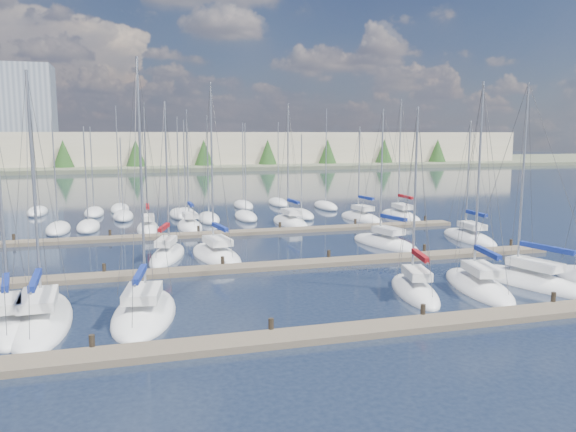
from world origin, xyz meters
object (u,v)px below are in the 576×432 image
object	(u,v)px
sailboat_a	(9,324)
sailboat_b	(41,319)
sailboat_p	(290,222)
sailboat_r	(401,216)
sailboat_e	(478,286)
sailboat_q	(361,218)
sailboat_f	(527,281)
sailboat_o	(190,226)
sailboat_c	(144,313)
sailboat_d	(415,291)
sailboat_n	(148,228)
sailboat_l	(385,243)
sailboat_m	(469,238)
sailboat_j	(216,255)
sailboat_i	(167,255)

from	to	relation	value
sailboat_a	sailboat_b	xyz separation A→B (m)	(1.36, 0.42, -0.01)
sailboat_p	sailboat_r	distance (m)	13.43
sailboat_e	sailboat_b	bearing A→B (deg)	-170.08
sailboat_a	sailboat_q	size ratio (longest dim) A/B	0.98
sailboat_f	sailboat_o	bearing A→B (deg)	108.01
sailboat_o	sailboat_e	world-z (taller)	sailboat_e
sailboat_c	sailboat_f	xyz separation A→B (m)	(23.68, -0.08, 0.00)
sailboat_p	sailboat_d	xyz separation A→B (m)	(-0.18, -27.37, 0.00)
sailboat_d	sailboat_q	distance (m)	29.49
sailboat_d	sailboat_n	world-z (taller)	sailboat_n
sailboat_l	sailboat_m	distance (m)	8.47
sailboat_l	sailboat_e	size ratio (longest dim) A/B	0.92
sailboat_a	sailboat_e	distance (m)	26.36
sailboat_f	sailboat_e	xyz separation A→B (m)	(-3.77, -0.21, 0.01)
sailboat_j	sailboat_a	world-z (taller)	sailboat_j
sailboat_l	sailboat_d	distance (m)	14.75
sailboat_j	sailboat_d	distance (m)	16.57
sailboat_i	sailboat_r	xyz separation A→B (m)	(27.08, 14.10, -0.01)
sailboat_r	sailboat_l	bearing A→B (deg)	-120.14
sailboat_o	sailboat_b	bearing A→B (deg)	-112.97
sailboat_o	sailboat_q	xyz separation A→B (m)	(19.03, 0.53, -0.02)
sailboat_n	sailboat_q	bearing A→B (deg)	3.38
sailboat_o	sailboat_n	xyz separation A→B (m)	(-4.13, -0.44, 0.00)
sailboat_o	sailboat_b	distance (m)	29.01
sailboat_i	sailboat_q	xyz separation A→B (m)	(22.18, 14.06, -0.02)
sailboat_q	sailboat_o	bearing A→B (deg)	172.86
sailboat_p	sailboat_j	xyz separation A→B (m)	(-10.03, -14.05, -0.01)
sailboat_r	sailboat_m	bearing A→B (deg)	-89.87
sailboat_c	sailboat_m	xyz separation A→B (m)	(28.87, 14.09, -0.00)
sailboat_c	sailboat_n	size ratio (longest dim) A/B	1.06
sailboat_a	sailboat_f	world-z (taller)	sailboat_f
sailboat_c	sailboat_b	bearing A→B (deg)	-175.30
sailboat_b	sailboat_q	distance (m)	40.34
sailboat_c	sailboat_d	xyz separation A→B (m)	(15.64, -0.17, 0.01)
sailboat_r	sailboat_q	bearing A→B (deg)	-177.97
sailboat_m	sailboat_c	bearing A→B (deg)	-150.54
sailboat_p	sailboat_l	distance (m)	14.17
sailboat_r	sailboat_o	world-z (taller)	sailboat_r
sailboat_i	sailboat_j	world-z (taller)	sailboat_j
sailboat_r	sailboat_f	world-z (taller)	sailboat_r
sailboat_o	sailboat_e	xyz separation A→B (m)	(14.62, -27.76, -0.01)
sailboat_c	sailboat_j	bearing A→B (deg)	75.29
sailboat_r	sailboat_l	world-z (taller)	sailboat_r
sailboat_r	sailboat_n	size ratio (longest dim) A/B	1.07
sailboat_e	sailboat_n	size ratio (longest dim) A/B	1.01
sailboat_i	sailboat_l	world-z (taller)	sailboat_i
sailboat_r	sailboat_q	size ratio (longest dim) A/B	1.28
sailboat_j	sailboat_m	size ratio (longest dim) A/B	1.23
sailboat_e	sailboat_i	bearing A→B (deg)	152.77
sailboat_r	sailboat_d	size ratio (longest dim) A/B	1.20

